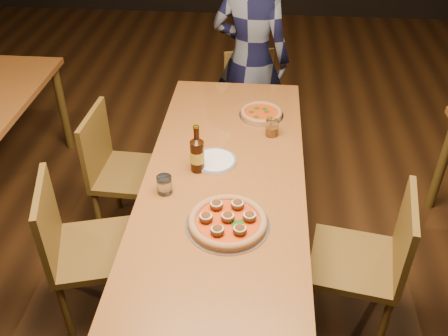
# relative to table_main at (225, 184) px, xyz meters

# --- Properties ---
(ground) EXTENTS (9.00, 9.00, 0.00)m
(ground) POSITION_rel_table_main_xyz_m (0.00, 0.00, -0.68)
(ground) COLOR black
(table_main) EXTENTS (0.80, 2.00, 0.75)m
(table_main) POSITION_rel_table_main_xyz_m (0.00, 0.00, 0.00)
(table_main) COLOR brown
(table_main) RESTS_ON ground
(chair_main_nw) EXTENTS (0.52, 0.52, 0.90)m
(chair_main_nw) POSITION_rel_table_main_xyz_m (-0.62, -0.29, -0.23)
(chair_main_nw) COLOR brown
(chair_main_nw) RESTS_ON ground
(chair_main_sw) EXTENTS (0.43, 0.43, 0.88)m
(chair_main_sw) POSITION_rel_table_main_xyz_m (-0.61, 0.36, -0.24)
(chair_main_sw) COLOR brown
(chair_main_sw) RESTS_ON ground
(chair_main_e) EXTENTS (0.48, 0.48, 0.90)m
(chair_main_e) POSITION_rel_table_main_xyz_m (0.66, -0.26, -0.23)
(chair_main_e) COLOR brown
(chair_main_e) RESTS_ON ground
(chair_end) EXTENTS (0.47, 0.47, 0.81)m
(chair_end) POSITION_rel_table_main_xyz_m (0.10, 1.31, -0.27)
(chair_end) COLOR brown
(chair_end) RESTS_ON ground
(pizza_meatball) EXTENTS (0.37, 0.37, 0.07)m
(pizza_meatball) POSITION_rel_table_main_xyz_m (0.05, -0.38, 0.10)
(pizza_meatball) COLOR #B7B7BF
(pizza_meatball) RESTS_ON table_main
(pizza_margherita) EXTENTS (0.27, 0.27, 0.03)m
(pizza_margherita) POSITION_rel_table_main_xyz_m (0.17, 0.59, 0.09)
(pizza_margherita) COLOR #B7B7BF
(pizza_margherita) RESTS_ON table_main
(plate_stack) EXTENTS (0.22, 0.22, 0.02)m
(plate_stack) POSITION_rel_table_main_xyz_m (-0.06, 0.08, 0.08)
(plate_stack) COLOR white
(plate_stack) RESTS_ON table_main
(beer_bottle) EXTENTS (0.07, 0.07, 0.25)m
(beer_bottle) POSITION_rel_table_main_xyz_m (-0.14, 0.02, 0.16)
(beer_bottle) COLOR black
(beer_bottle) RESTS_ON table_main
(water_glass) EXTENTS (0.07, 0.07, 0.09)m
(water_glass) POSITION_rel_table_main_xyz_m (-0.27, -0.17, 0.12)
(water_glass) COLOR white
(water_glass) RESTS_ON table_main
(amber_glass) EXTENTS (0.07, 0.07, 0.09)m
(amber_glass) POSITION_rel_table_main_xyz_m (0.23, 0.38, 0.12)
(amber_glass) COLOR #934D10
(amber_glass) RESTS_ON table_main
(diner) EXTENTS (0.64, 0.50, 1.55)m
(diner) POSITION_rel_table_main_xyz_m (0.07, 1.31, 0.10)
(diner) COLOR black
(diner) RESTS_ON ground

